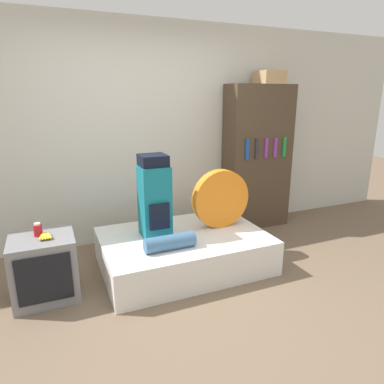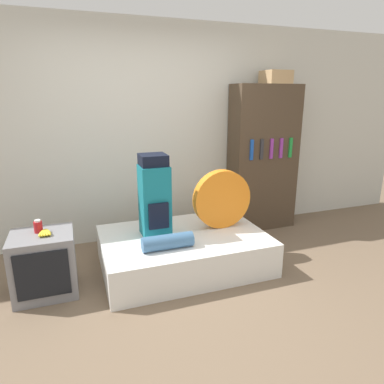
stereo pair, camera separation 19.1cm
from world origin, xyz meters
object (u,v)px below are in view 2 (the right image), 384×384
(canister, at_px, (38,227))
(bookshelf, at_px, (263,159))
(cardboard_box, at_px, (276,77))
(sleeping_roll, at_px, (168,242))
(backpack, at_px, (155,197))
(tent_bag, at_px, (222,199))
(television, at_px, (44,264))

(canister, distance_m, bookshelf, 2.85)
(cardboard_box, bearing_deg, sleeping_roll, -149.46)
(backpack, height_order, cardboard_box, cardboard_box)
(backpack, distance_m, canister, 1.10)
(sleeping_roll, relative_size, canister, 4.13)
(backpack, distance_m, cardboard_box, 2.21)
(tent_bag, bearing_deg, backpack, 177.44)
(television, bearing_deg, sleeping_roll, -10.99)
(tent_bag, relative_size, canister, 5.41)
(television, relative_size, cardboard_box, 1.83)
(backpack, xyz_separation_m, sleeping_roll, (0.02, -0.38, -0.34))
(bookshelf, bearing_deg, sleeping_roll, -147.31)
(backpack, xyz_separation_m, canister, (-1.09, -0.11, -0.14))
(backpack, bearing_deg, cardboard_box, 19.95)
(television, bearing_deg, cardboard_box, 15.88)
(backpack, xyz_separation_m, tent_bag, (0.73, -0.03, -0.09))
(tent_bag, relative_size, television, 1.11)
(sleeping_roll, bearing_deg, tent_bag, 26.23)
(tent_bag, relative_size, bookshelf, 0.34)
(tent_bag, xyz_separation_m, television, (-1.80, -0.14, -0.39))
(backpack, relative_size, bookshelf, 0.44)
(backpack, height_order, bookshelf, bookshelf)
(bookshelf, height_order, cardboard_box, cardboard_box)
(backpack, distance_m, bookshelf, 1.77)
(television, bearing_deg, tent_bag, 4.31)
(sleeping_roll, relative_size, television, 0.85)
(television, bearing_deg, bookshelf, 16.88)
(backpack, relative_size, cardboard_box, 2.68)
(backpack, bearing_deg, tent_bag, -2.56)
(tent_bag, distance_m, canister, 1.82)
(backpack, bearing_deg, television, -171.07)
(cardboard_box, bearing_deg, bookshelf, 168.28)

